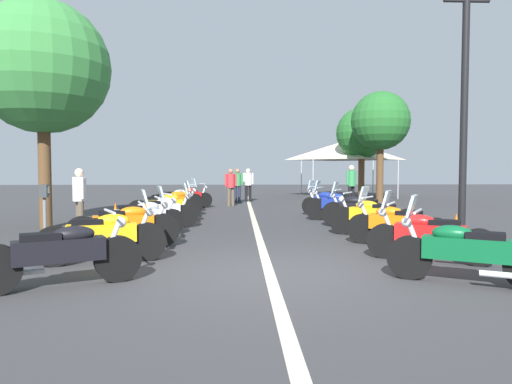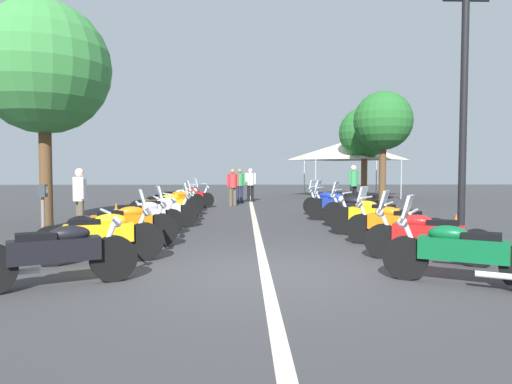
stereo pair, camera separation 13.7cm
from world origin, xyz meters
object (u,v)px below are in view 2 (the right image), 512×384
at_px(motorcycle_left_row_2, 124,224).
at_px(roadside_tree_0, 43,68).
at_px(motorcycle_left_row_1, 101,235).
at_px(motorcycle_left_row_7, 178,199).
at_px(motorcycle_right_row_2, 395,224).
at_px(motorcycle_left_row_4, 161,211).
at_px(motorcycle_right_row_1, 426,235).
at_px(motorcycle_right_row_3, 373,216).
at_px(motorcycle_left_row_5, 166,206).
at_px(bystander_3, 240,183).
at_px(motorcycle_left_row_3, 141,217).
at_px(event_tent, 349,150).
at_px(motorcycle_left_row_0, 57,253).
at_px(bystander_4, 250,182).
at_px(bystander_1, 80,195).
at_px(bystander_0, 353,182).
at_px(street_lamp_twin_globe, 464,69).
at_px(motorcycle_left_row_8, 190,197).
at_px(motorcycle_right_row_0, 460,251).
at_px(motorcycle_right_row_4, 359,210).
at_px(bystander_2, 233,184).
at_px(roadside_tree_2, 365,133).
at_px(motorcycle_left_row_6, 174,202).
at_px(traffic_cone_0, 116,214).
at_px(motorcycle_right_row_5, 341,205).
at_px(roadside_tree_1, 383,121).
at_px(parking_meter, 43,207).
at_px(traffic_cone_1, 456,228).

height_order(motorcycle_left_row_2, roadside_tree_0, roadside_tree_0).
bearing_deg(roadside_tree_0, motorcycle_left_row_1, -148.18).
distance_m(motorcycle_left_row_7, motorcycle_right_row_2, 9.29).
xyz_separation_m(motorcycle_left_row_4, motorcycle_right_row_1, (-4.65, -5.25, -0.00)).
height_order(motorcycle_left_row_7, roadside_tree_0, roadside_tree_0).
distance_m(motorcycle_right_row_1, motorcycle_right_row_3, 2.94).
distance_m(motorcycle_left_row_5, bystander_3, 8.01).
height_order(motorcycle_left_row_3, event_tent, event_tent).
bearing_deg(bystander_3, motorcycle_left_row_0, -179.14).
bearing_deg(event_tent, bystander_4, 125.43).
relative_size(motorcycle_left_row_5, motorcycle_right_row_1, 1.10).
bearing_deg(bystander_1, bystander_4, 33.60).
bearing_deg(bystander_0, motorcycle_left_row_2, 112.22).
bearing_deg(motorcycle_right_row_3, street_lamp_twin_globe, 161.00).
bearing_deg(bystander_3, motorcycle_left_row_5, 173.79).
relative_size(motorcycle_left_row_5, bystander_1, 1.33).
xyz_separation_m(motorcycle_left_row_8, bystander_4, (3.63, -2.48, 0.48)).
bearing_deg(motorcycle_left_row_1, motorcycle_right_row_3, 11.43).
bearing_deg(motorcycle_right_row_0, motorcycle_right_row_4, -62.47).
xyz_separation_m(motorcycle_left_row_3, motorcycle_right_row_0, (-4.66, -5.29, 0.01)).
bearing_deg(bystander_2, bystander_3, 151.30).
bearing_deg(bystander_1, motorcycle_left_row_5, 19.61).
xyz_separation_m(bystander_1, roadside_tree_2, (12.36, -10.27, 2.50)).
height_order(motorcycle_right_row_0, roadside_tree_2, roadside_tree_2).
xyz_separation_m(motorcycle_left_row_0, roadside_tree_2, (17.63, -8.70, 2.96)).
bearing_deg(motorcycle_left_row_4, bystander_2, 60.72).
bearing_deg(motorcycle_left_row_8, motorcycle_left_row_7, -120.54).
bearing_deg(motorcycle_left_row_6, motorcycle_right_row_0, -80.80).
bearing_deg(traffic_cone_0, motorcycle_right_row_0, -137.37).
relative_size(motorcycle_right_row_2, bystander_0, 1.03).
xyz_separation_m(motorcycle_right_row_5, roadside_tree_1, (7.11, -3.41, 3.25)).
xyz_separation_m(parking_meter, bystander_1, (3.22, 0.51, 0.02)).
bearing_deg(motorcycle_left_row_1, bystander_3, 64.30).
xyz_separation_m(motorcycle_left_row_0, bystander_4, (15.94, -2.76, 0.47)).
xyz_separation_m(motorcycle_right_row_1, traffic_cone_1, (2.11, -1.50, -0.17)).
distance_m(bystander_3, event_tent, 7.95).
bearing_deg(bystander_2, motorcycle_left_row_2, -30.63).
height_order(motorcycle_right_row_3, bystander_1, bystander_1).
height_order(motorcycle_right_row_3, parking_meter, parking_meter).
height_order(bystander_3, roadside_tree_0, roadside_tree_0).
bearing_deg(motorcycle_left_row_1, motorcycle_left_row_6, 72.99).
bearing_deg(roadside_tree_0, event_tent, -39.14).
bearing_deg(motorcycle_left_row_2, motorcycle_right_row_5, 23.51).
distance_m(motorcycle_left_row_0, motorcycle_left_row_2, 2.97).
relative_size(parking_meter, traffic_cone_0, 2.10).
xyz_separation_m(motorcycle_left_row_0, motorcycle_left_row_2, (2.97, -0.09, 0.02)).
distance_m(motorcycle_left_row_1, motorcycle_right_row_4, 7.03).
relative_size(motorcycle_right_row_1, parking_meter, 1.48).
xyz_separation_m(bystander_1, roadside_tree_1, (9.45, -10.34, 2.81)).
height_order(motorcycle_left_row_2, bystander_3, bystander_3).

